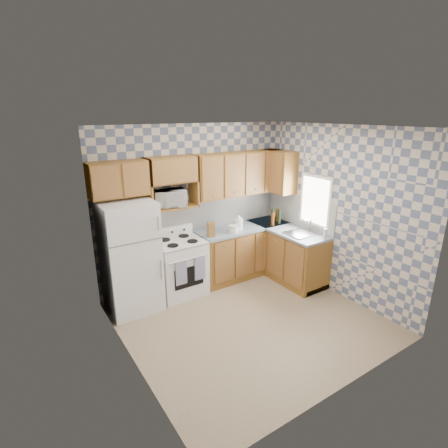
{
  "coord_description": "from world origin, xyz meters",
  "views": [
    {
      "loc": [
        -2.72,
        -3.46,
        2.88
      ],
      "look_at": [
        0.05,
        0.75,
        1.25
      ],
      "focal_mm": 28.0,
      "sensor_mm": 36.0,
      "label": 1
    }
  ],
  "objects_px": {
    "stove_body": "(180,268)",
    "electric_kettle": "(238,224)",
    "microwave": "(170,198)",
    "refrigerator": "(130,257)"
  },
  "relations": [
    {
      "from": "refrigerator",
      "to": "stove_body",
      "type": "distance_m",
      "value": 0.89
    },
    {
      "from": "stove_body",
      "to": "electric_kettle",
      "type": "distance_m",
      "value": 1.26
    },
    {
      "from": "refrigerator",
      "to": "electric_kettle",
      "type": "height_order",
      "value": "refrigerator"
    },
    {
      "from": "refrigerator",
      "to": "microwave",
      "type": "xyz_separation_m",
      "value": [
        0.78,
        0.21,
        0.74
      ]
    },
    {
      "from": "stove_body",
      "to": "microwave",
      "type": "xyz_separation_m",
      "value": [
        -0.03,
        0.19,
        1.13
      ]
    },
    {
      "from": "refrigerator",
      "to": "stove_body",
      "type": "relative_size",
      "value": 1.87
    },
    {
      "from": "microwave",
      "to": "electric_kettle",
      "type": "relative_size",
      "value": 2.44
    },
    {
      "from": "stove_body",
      "to": "microwave",
      "type": "distance_m",
      "value": 1.15
    },
    {
      "from": "stove_body",
      "to": "electric_kettle",
      "type": "height_order",
      "value": "electric_kettle"
    },
    {
      "from": "refrigerator",
      "to": "stove_body",
      "type": "xyz_separation_m",
      "value": [
        0.8,
        0.03,
        -0.39
      ]
    }
  ]
}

